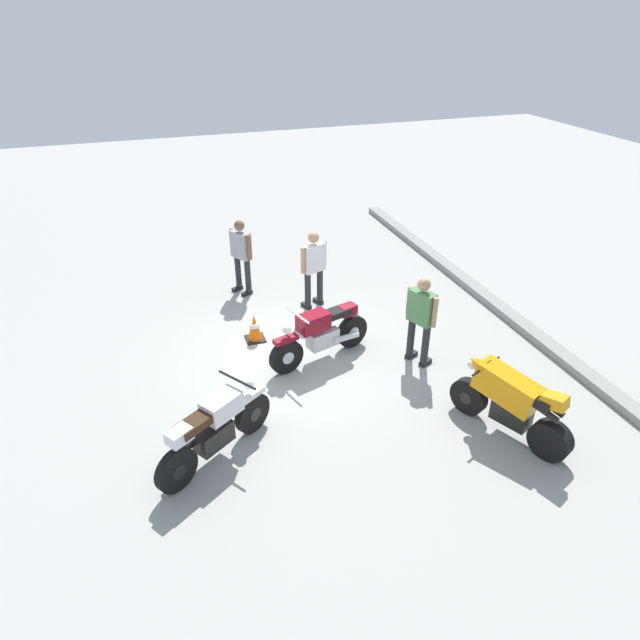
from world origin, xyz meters
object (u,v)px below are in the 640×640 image
at_px(motorcycle_silver_cruiser, 215,429).
at_px(person_in_green_shirt, 421,316).
at_px(motorcycle_orange_sportbike, 510,401).
at_px(traffic_cone, 255,328).
at_px(person_in_white_shirt, 314,265).
at_px(person_in_gray_shirt, 241,252).
at_px(motorcycle_maroon_cruiser, 321,334).

distance_m(motorcycle_silver_cruiser, person_in_green_shirt, 4.03).
bearing_deg(motorcycle_silver_cruiser, motorcycle_orange_sportbike, -45.85).
relative_size(person_in_green_shirt, traffic_cone, 3.15).
relative_size(person_in_white_shirt, traffic_cone, 3.16).
relative_size(motorcycle_orange_sportbike, person_in_white_shirt, 1.11).
bearing_deg(traffic_cone, motorcycle_silver_cruiser, -22.48).
bearing_deg(motorcycle_silver_cruiser, person_in_gray_shirt, 39.83).
height_order(motorcycle_silver_cruiser, motorcycle_orange_sportbike, motorcycle_orange_sportbike).
xyz_separation_m(motorcycle_maroon_cruiser, motorcycle_orange_sportbike, (2.77, 1.98, 0.07)).
xyz_separation_m(motorcycle_maroon_cruiser, traffic_cone, (-1.02, -0.99, -0.26)).
bearing_deg(traffic_cone, motorcycle_maroon_cruiser, 44.27).
relative_size(motorcycle_maroon_cruiser, traffic_cone, 3.84).
relative_size(motorcycle_maroon_cruiser, person_in_green_shirt, 1.22).
distance_m(motorcycle_silver_cruiser, traffic_cone, 3.18).
height_order(motorcycle_maroon_cruiser, motorcycle_orange_sportbike, motorcycle_orange_sportbike).
relative_size(motorcycle_maroon_cruiser, person_in_gray_shirt, 1.22).
bearing_deg(motorcycle_orange_sportbike, person_in_green_shirt, -13.80).
bearing_deg(motorcycle_orange_sportbike, person_in_gray_shirt, 1.22).
bearing_deg(person_in_green_shirt, person_in_white_shirt, 89.97).
bearing_deg(person_in_green_shirt, traffic_cone, 124.08).
bearing_deg(person_in_gray_shirt, motorcycle_orange_sportbike, 86.41).
bearing_deg(person_in_white_shirt, motorcycle_orange_sportbike, 176.41).
height_order(person_in_green_shirt, traffic_cone, person_in_green_shirt).
xyz_separation_m(motorcycle_silver_cruiser, traffic_cone, (-2.93, 1.21, -0.26)).
bearing_deg(motorcycle_silver_cruiser, person_in_green_shirt, -15.94).
bearing_deg(motorcycle_silver_cruiser, person_in_white_shirt, 20.68).
distance_m(person_in_gray_shirt, traffic_cone, 2.19).
height_order(motorcycle_silver_cruiser, person_in_gray_shirt, person_in_gray_shirt).
bearing_deg(person_in_gray_shirt, motorcycle_maroon_cruiser, 75.37).
distance_m(person_in_white_shirt, person_in_green_shirt, 2.81).
xyz_separation_m(motorcycle_maroon_cruiser, person_in_green_shirt, (0.65, 1.60, 0.43)).
relative_size(motorcycle_silver_cruiser, traffic_cone, 3.39).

